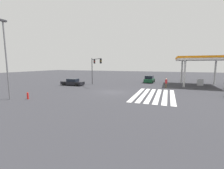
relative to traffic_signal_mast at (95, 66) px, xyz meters
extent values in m
plane|color=#333338|center=(-6.05, -6.05, -4.03)|extent=(144.66, 144.66, 0.00)
cube|color=silver|center=(-6.05, -14.79, -4.03)|extent=(10.45, 0.60, 0.01)
cube|color=silver|center=(-6.05, -13.84, -4.03)|extent=(10.45, 0.60, 0.01)
cube|color=silver|center=(-6.05, -12.89, -4.03)|extent=(10.45, 0.60, 0.01)
cube|color=silver|center=(-6.05, -11.94, -4.03)|extent=(10.45, 0.60, 0.01)
cube|color=silver|center=(-6.05, -10.99, -4.03)|extent=(10.45, 0.60, 0.01)
cube|color=silver|center=(-6.05, -10.04, -4.03)|extent=(10.45, 0.60, 0.01)
cylinder|color=#47474C|center=(1.30, 1.30, -1.24)|extent=(0.18, 0.18, 5.59)
cylinder|color=#47474C|center=(-0.73, -0.73, 1.30)|extent=(4.14, 4.14, 0.12)
cube|color=black|center=(0.08, 0.08, 0.83)|extent=(0.40, 0.40, 0.84)
sphere|color=red|center=(-0.03, -0.03, 0.83)|extent=(0.16, 0.16, 0.16)
cube|color=black|center=(-2.55, -2.55, 0.83)|extent=(0.40, 0.40, 0.84)
sphere|color=gold|center=(-2.67, -2.67, 0.83)|extent=(0.16, 0.16, 0.16)
cube|color=black|center=(-1.77, 4.25, -3.55)|extent=(1.76, 4.79, 0.63)
cube|color=black|center=(-1.77, 4.14, -2.95)|extent=(1.54, 2.18, 0.57)
cylinder|color=black|center=(-2.65, 5.70, -3.72)|extent=(0.23, 0.63, 0.63)
cylinder|color=black|center=(-0.95, 5.74, -3.72)|extent=(0.23, 0.63, 0.63)
cylinder|color=black|center=(-2.59, 2.76, -3.72)|extent=(0.23, 0.63, 0.63)
cylinder|color=black|center=(-0.89, 2.79, -3.72)|extent=(0.23, 0.63, 0.63)
cube|color=#144728|center=(8.79, -9.97, -3.47)|extent=(4.32, 2.08, 0.73)
cube|color=black|center=(8.53, -9.96, -2.74)|extent=(2.55, 1.80, 0.74)
cylinder|color=black|center=(10.15, -9.09, -3.69)|extent=(0.71, 0.26, 0.70)
cylinder|color=black|center=(10.06, -10.99, -3.69)|extent=(0.71, 0.26, 0.70)
cylinder|color=black|center=(7.53, -8.95, -3.69)|extent=(0.71, 0.26, 0.70)
cylinder|color=black|center=(7.43, -10.86, -3.69)|extent=(0.71, 0.26, 0.70)
cube|color=silver|center=(7.21, -20.27, 1.24)|extent=(9.35, 9.35, 0.35)
cube|color=orange|center=(7.21, -20.27, 1.59)|extent=(9.54, 9.54, 0.36)
cube|color=#B2B2B7|center=(7.21, -20.27, -3.38)|extent=(0.70, 1.10, 1.30)
cylinder|color=silver|center=(10.48, -23.54, -1.49)|extent=(0.36, 0.36, 5.09)
cylinder|color=silver|center=(3.93, -17.00, -1.49)|extent=(0.36, 0.36, 5.09)
cylinder|color=silver|center=(10.48, -17.00, -1.49)|extent=(0.36, 0.36, 5.09)
cylinder|color=brown|center=(1.08, -13.88, -3.60)|extent=(0.14, 0.14, 0.87)
cylinder|color=brown|center=(1.20, -13.77, -3.60)|extent=(0.14, 0.14, 0.87)
cube|color=#B22328|center=(1.14, -13.82, -2.82)|extent=(0.41, 0.41, 0.69)
sphere|color=beige|center=(1.14, -13.82, -2.35)|extent=(0.24, 0.24, 0.24)
cylinder|color=slate|center=(-15.00, 4.06, 0.57)|extent=(0.16, 0.16, 9.20)
cube|color=#333338|center=(-15.00, 4.06, 5.27)|extent=(0.80, 0.36, 0.20)
cylinder|color=red|center=(-14.10, 2.11, -3.68)|extent=(0.22, 0.22, 0.70)
sphere|color=red|center=(-14.10, 2.11, -3.27)|extent=(0.20, 0.20, 0.20)
camera|label=1|loc=(-27.46, -14.10, 0.25)|focal=24.00mm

